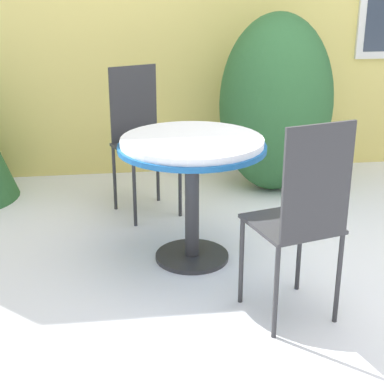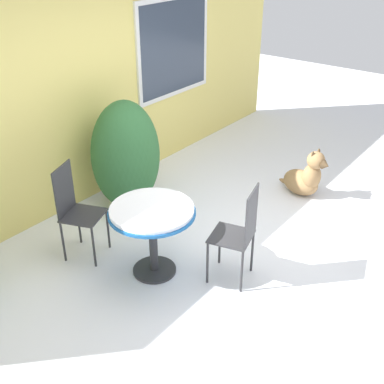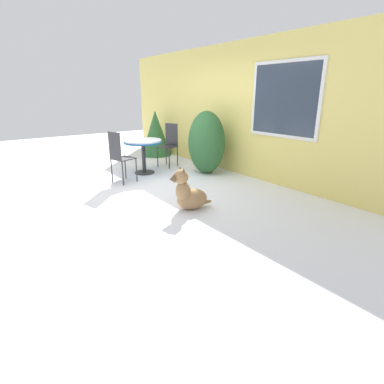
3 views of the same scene
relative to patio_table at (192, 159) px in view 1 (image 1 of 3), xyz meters
name	(u,v)px [view 1 (image 1 of 3)]	position (x,y,z in m)	size (l,w,h in m)	color
ground_plane	(343,291)	(0.75, -0.50, -0.62)	(16.00, 16.00, 0.00)	white
house_wall	(269,4)	(0.86, 1.70, 0.75)	(8.00, 0.10, 2.72)	#E5D16B
shrub_left	(276,104)	(0.80, 1.13, 0.05)	(0.86, 0.76, 1.35)	#2D6033
patio_table	(192,159)	(0.00, 0.00, 0.00)	(0.84, 0.84, 0.75)	#2D2D30
patio_chair_near_table	(141,134)	(-0.25, 0.83, -0.06)	(0.49, 0.49, 1.02)	#2D2D30
patio_chair_far_side	(301,215)	(0.41, -0.73, -0.06)	(0.47, 0.47, 1.02)	#2D2D30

